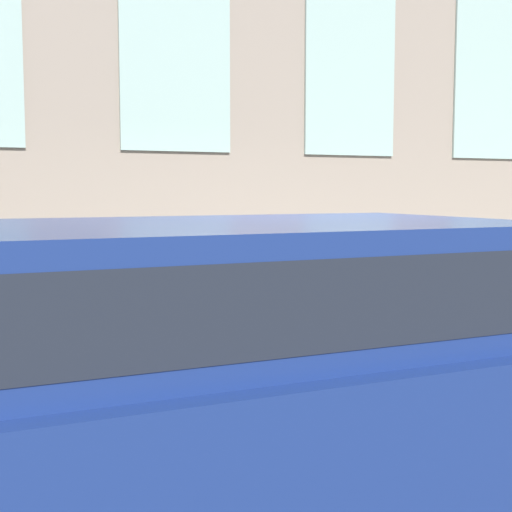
% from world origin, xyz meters
% --- Properties ---
extents(ground_plane, '(80.00, 80.00, 0.00)m').
position_xyz_m(ground_plane, '(0.00, 0.00, 0.00)').
color(ground_plane, '#47474C').
extents(sidewalk, '(2.97, 60.00, 0.15)m').
position_xyz_m(sidewalk, '(1.49, 0.00, 0.07)').
color(sidewalk, '#9E9B93').
rests_on(sidewalk, ground_plane).
extents(fire_hydrant, '(0.36, 0.47, 0.86)m').
position_xyz_m(fire_hydrant, '(0.38, 0.37, 0.59)').
color(fire_hydrant, gold).
rests_on(fire_hydrant, sidewalk).
extents(person, '(0.35, 0.23, 1.44)m').
position_xyz_m(person, '(0.93, -0.14, 1.01)').
color(person, '#726651').
rests_on(person, sidewalk).
extents(parked_truck_navy_near, '(2.04, 4.80, 1.63)m').
position_xyz_m(parked_truck_navy_near, '(-1.19, 1.18, 0.95)').
color(parked_truck_navy_near, black).
rests_on(parked_truck_navy_near, ground_plane).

